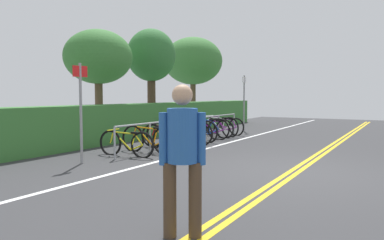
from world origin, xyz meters
TOP-DOWN VIEW (x-y plane):
  - ground_plane at (0.00, 0.00)m, footprint 35.16×13.83m
  - centre_line_yellow_inner at (0.00, -0.08)m, footprint 31.64×0.10m
  - centre_line_yellow_outer at (0.00, 0.08)m, footprint 31.64×0.10m
  - bike_lane_stripe_white at (0.00, 2.98)m, footprint 31.64×0.12m
  - bike_rack at (2.74, 4.01)m, footprint 6.94×0.05m
  - bicycle_0 at (-0.22, 4.08)m, footprint 0.46×1.62m
  - bicycle_1 at (0.53, 3.95)m, footprint 0.46×1.75m
  - bicycle_2 at (1.16, 3.87)m, footprint 0.62×1.68m
  - bicycle_3 at (1.75, 4.11)m, footprint 0.61×1.71m
  - bicycle_4 at (2.44, 3.91)m, footprint 0.46×1.72m
  - bicycle_5 at (3.11, 4.05)m, footprint 0.46×1.72m
  - bicycle_6 at (3.77, 4.06)m, footprint 0.67×1.69m
  - bicycle_7 at (4.43, 4.12)m, footprint 0.46×1.69m
  - bicycle_8 at (4.99, 4.12)m, footprint 0.51×1.79m
  - bicycle_9 at (5.63, 4.15)m, footprint 0.52×1.76m
  - pedestrian at (-3.93, 0.14)m, footprint 0.32×0.43m
  - sign_post_near at (-1.45, 4.30)m, footprint 0.36×0.08m
  - sign_post_far at (7.19, 4.01)m, footprint 0.36×0.06m
  - hedge_backdrop at (4.24, 6.28)m, footprint 15.89×0.85m
  - tree_mid at (2.33, 7.47)m, footprint 2.37×2.37m
  - tree_far_right at (5.15, 7.28)m, footprint 2.00×2.00m
  - tree_extra at (10.24, 8.25)m, footprint 3.18×3.18m

SIDE VIEW (x-z plane):
  - ground_plane at x=0.00m, z-range -0.05..0.00m
  - centre_line_yellow_inner at x=0.00m, z-range 0.00..0.00m
  - centre_line_yellow_outer at x=0.00m, z-range 0.00..0.00m
  - bike_lane_stripe_white at x=0.00m, z-range 0.00..0.00m
  - bicycle_0 at x=-0.22m, z-range -0.02..0.66m
  - bicycle_7 at x=4.43m, z-range -0.02..0.68m
  - bicycle_3 at x=1.75m, z-range -0.02..0.69m
  - bicycle_9 at x=5.63m, z-range -0.02..0.69m
  - bicycle_2 at x=1.16m, z-range -0.02..0.72m
  - bicycle_5 at x=3.11m, z-range -0.02..0.73m
  - bicycle_1 at x=0.53m, z-range -0.02..0.73m
  - bicycle_8 at x=4.99m, z-range -0.02..0.76m
  - bicycle_4 at x=2.44m, z-range -0.02..0.76m
  - bicycle_6 at x=3.77m, z-range -0.02..0.76m
  - bike_rack at x=2.74m, z-range 0.20..0.99m
  - hedge_backdrop at x=4.24m, z-range 0.00..1.21m
  - pedestrian at x=-3.93m, z-range 0.12..1.74m
  - sign_post_near at x=-1.45m, z-range 0.23..2.43m
  - sign_post_far at x=7.19m, z-range 0.23..2.56m
  - tree_mid at x=2.33m, z-range 0.93..4.71m
  - tree_far_right at x=5.15m, z-range 0.98..5.21m
  - tree_extra at x=10.24m, z-range 1.03..5.67m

